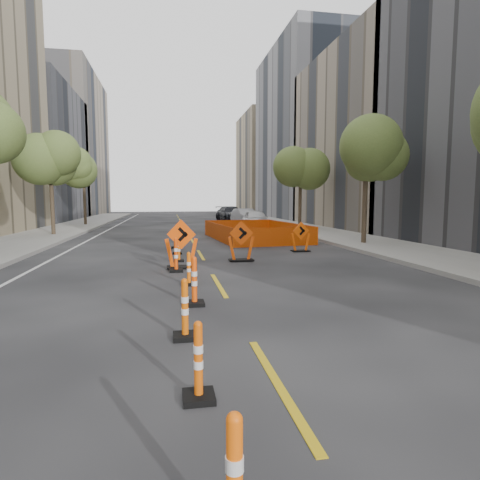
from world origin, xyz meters
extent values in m
plane|color=black|center=(0.00, 0.00, 0.00)|extent=(140.00, 140.00, 0.00)
cube|color=gray|center=(9.00, 12.00, 0.07)|extent=(4.00, 90.00, 0.15)
cube|color=#4C4C51|center=(-17.00, 39.20, 7.00)|extent=(12.00, 16.00, 14.00)
cube|color=gray|center=(-17.00, 55.60, 10.00)|extent=(12.00, 20.00, 20.00)
cube|color=gray|center=(17.00, 23.80, 7.00)|extent=(12.00, 16.00, 14.00)
cube|color=gray|center=(17.00, 40.20, 10.00)|extent=(12.00, 18.00, 20.00)
cube|color=tan|center=(17.00, 58.60, 8.00)|extent=(12.00, 14.00, 16.00)
cylinder|color=#382B1E|center=(-8.40, 20.00, 1.57)|extent=(0.24, 0.24, 3.15)
sphere|color=#425B27|center=(-8.40, 20.00, 4.55)|extent=(2.80, 2.80, 2.80)
cylinder|color=#382B1E|center=(-8.40, 30.00, 1.57)|extent=(0.24, 0.24, 3.15)
sphere|color=#425B27|center=(-8.40, 30.00, 4.55)|extent=(2.80, 2.80, 2.80)
cylinder|color=#382B1E|center=(8.40, 12.00, 1.57)|extent=(0.24, 0.24, 3.15)
sphere|color=#425B27|center=(8.40, 12.00, 4.55)|extent=(2.80, 2.80, 2.80)
cylinder|color=#382B1E|center=(8.40, 22.00, 1.57)|extent=(0.24, 0.24, 3.15)
sphere|color=#425B27|center=(8.40, 22.00, 4.55)|extent=(2.80, 2.80, 2.80)
imported|color=silver|center=(5.48, 24.08, 0.76)|extent=(2.10, 4.57, 1.52)
imported|color=#95959A|center=(5.63, 29.13, 0.73)|extent=(2.12, 4.62, 1.47)
imported|color=black|center=(5.17, 34.68, 0.79)|extent=(2.95, 5.70, 1.58)
camera|label=1|loc=(-1.34, -6.71, 2.34)|focal=30.00mm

